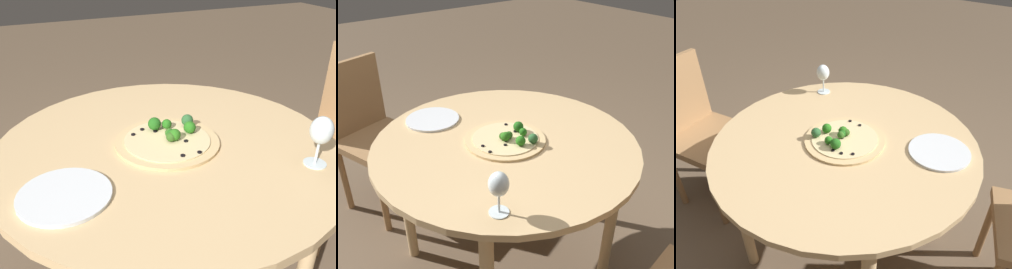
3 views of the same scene
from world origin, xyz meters
The scene contains 6 objects.
ground_plane centered at (0.00, 0.00, 0.00)m, with size 12.00×12.00×0.00m, color brown.
dining_table centered at (0.00, 0.00, 0.65)m, with size 1.10×1.10×0.72m.
chair_2 centered at (-0.29, 0.87, 0.49)m, with size 0.51×0.51×0.88m.
pizza centered at (0.01, -0.01, 0.74)m, with size 0.34×0.34×0.06m.
wine_glass centered at (-0.29, -0.34, 0.83)m, with size 0.07×0.07×0.15m.
plate_near centered at (-0.15, 0.35, 0.73)m, with size 0.24×0.24×0.01m.
Camera 2 is at (-0.83, -1.07, 1.51)m, focal length 40.00 mm.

